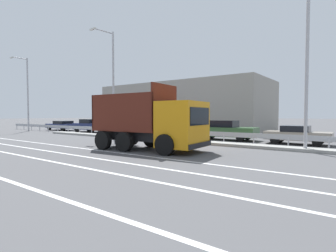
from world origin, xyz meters
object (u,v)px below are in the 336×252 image
parked_car_2 (127,128)px  parked_car_4 (225,130)px  parked_car_0 (63,125)px  parked_car_5 (297,135)px  parked_car_3 (166,130)px  street_lamp_0 (27,91)px  street_lamp_2 (307,57)px  dump_truck (161,126)px  median_road_sign (143,124)px  street_lamp_1 (112,79)px  parked_car_1 (90,126)px

parked_car_2 → parked_car_4: 10.90m
parked_car_0 → parked_car_5: parked_car_5 is taller
parked_car_0 → parked_car_4: parked_car_4 is taller
parked_car_2 → parked_car_3: (5.27, -0.20, -0.02)m
street_lamp_0 → street_lamp_2: size_ratio=0.99×
dump_truck → street_lamp_0: bearing=-104.8°
median_road_sign → parked_car_2: median_road_sign is taller
dump_truck → median_road_sign: bearing=-135.0°
street_lamp_1 → parked_car_3: size_ratio=2.30×
median_road_sign → parked_car_1: size_ratio=0.57×
parked_car_3 → dump_truck: bearing=-147.2°
street_lamp_0 → parked_car_4: (24.16, 3.84, -4.12)m
street_lamp_0 → street_lamp_1: street_lamp_1 is taller
street_lamp_2 → parked_car_0: size_ratio=1.83×
dump_truck → parked_car_0: (-22.39, 7.96, -0.69)m
parked_car_0 → parked_car_3: (16.85, -0.05, -0.01)m
street_lamp_2 → street_lamp_0: bearing=179.9°
dump_truck → parked_car_0: size_ratio=1.36×
median_road_sign → parked_car_0: median_road_sign is taller
street_lamp_2 → dump_truck: bearing=-146.4°
parked_car_2 → street_lamp_0: bearing=107.3°
street_lamp_0 → parked_car_1: street_lamp_0 is taller
median_road_sign → parked_car_2: size_ratio=0.61×
parked_car_1 → parked_car_3: 11.03m
street_lamp_2 → parked_car_2: street_lamp_2 is taller
street_lamp_2 → parked_car_4: (-6.31, 3.90, -4.20)m
street_lamp_2 → parked_car_3: 13.21m
parked_car_0 → parked_car_4: bearing=-92.2°
parked_car_1 → parked_car_4: bearing=89.2°
parked_car_2 → parked_car_3: size_ratio=0.99×
dump_truck → parked_car_2: dump_truck is taller
street_lamp_2 → parked_car_5: (-1.07, 3.79, -4.32)m
parked_car_1 → parked_car_4: parked_car_4 is taller
parked_car_1 → parked_car_0: bearing=-93.4°
street_lamp_2 → parked_car_0: street_lamp_2 is taller
parked_car_3 → parked_car_0: bearing=87.6°
parked_car_4 → street_lamp_2: bearing=55.0°
street_lamp_0 → parked_car_5: 29.94m
parked_car_2 → parked_car_4: (10.90, 0.03, 0.11)m
parked_car_1 → parked_car_3: (11.03, 0.10, -0.11)m
dump_truck → parked_car_4: 8.16m
parked_car_0 → parked_car_3: bearing=-92.8°
street_lamp_2 → parked_car_1: bearing=171.2°
parked_car_1 → parked_car_4: (16.65, 0.32, 0.01)m
dump_truck → parked_car_0: dump_truck is taller
median_road_sign → parked_car_4: median_road_sign is taller
dump_truck → parked_car_2: size_ratio=1.68×
street_lamp_0 → street_lamp_2: street_lamp_2 is taller
parked_car_0 → parked_car_3: 16.85m
parked_car_1 → street_lamp_2: bearing=79.2°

